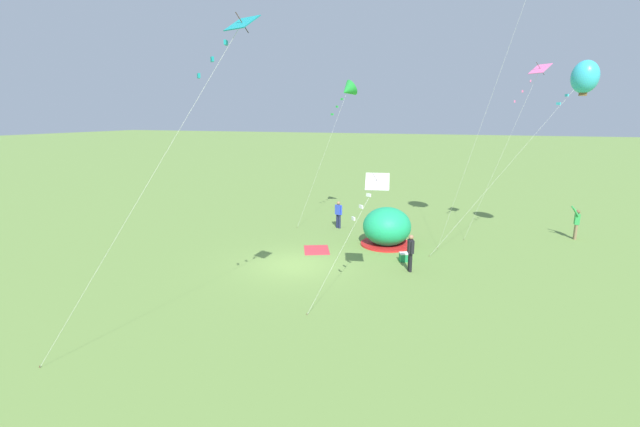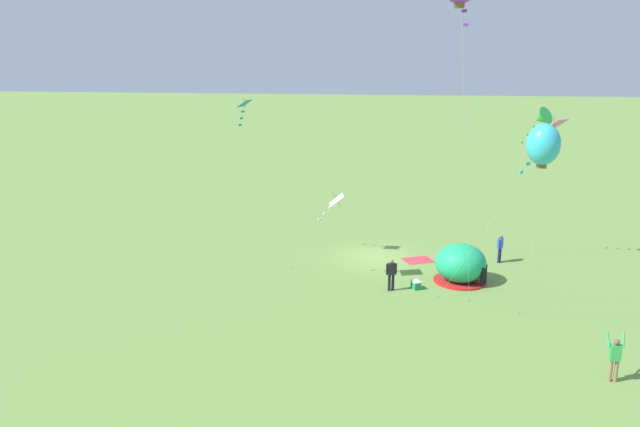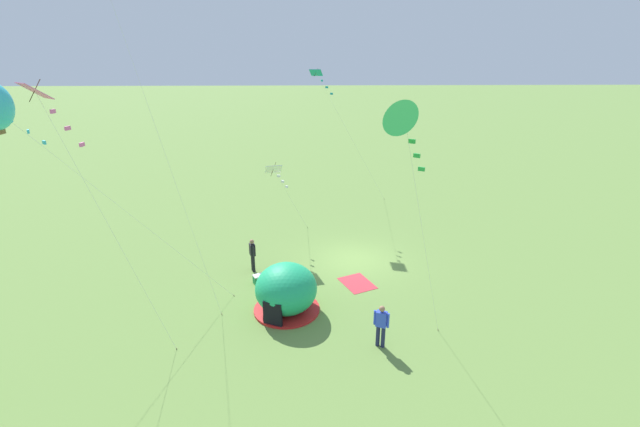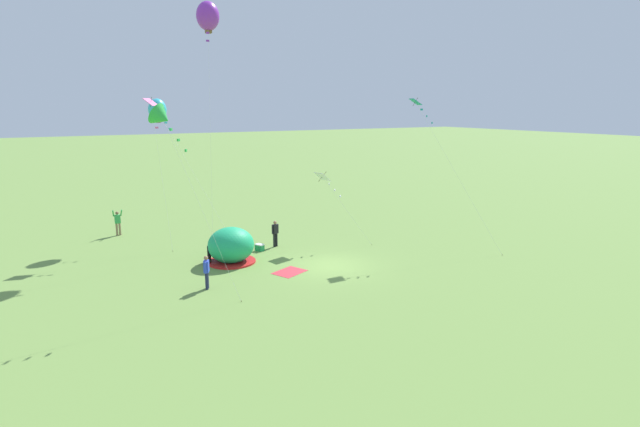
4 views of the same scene
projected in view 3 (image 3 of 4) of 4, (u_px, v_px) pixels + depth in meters
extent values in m
plane|color=olive|center=(355.00, 260.00, 22.79)|extent=(300.00, 300.00, 0.00)
ellipsoid|color=#1EAD6B|center=(286.00, 288.00, 17.90)|extent=(2.70, 2.60, 2.10)
cylinder|color=red|center=(287.00, 309.00, 18.24)|extent=(2.81, 2.81, 0.10)
cube|color=black|center=(273.00, 315.00, 16.95)|extent=(0.43, 0.78, 1.10)
cube|color=#CC333D|center=(357.00, 283.00, 20.42)|extent=(2.08, 1.87, 0.01)
cube|color=#1E8C4C|center=(259.00, 280.00, 20.36)|extent=(0.56, 0.63, 0.38)
cube|color=white|center=(259.00, 276.00, 20.29)|extent=(0.57, 0.64, 0.06)
cylinder|color=black|center=(254.00, 264.00, 21.38)|extent=(0.15, 0.15, 0.88)
cylinder|color=black|center=(253.00, 262.00, 21.56)|extent=(0.15, 0.15, 0.88)
cube|color=black|center=(252.00, 250.00, 21.21)|extent=(0.44, 0.36, 0.60)
sphere|color=#9E7051|center=(252.00, 242.00, 21.07)|extent=(0.22, 0.22, 0.22)
cylinder|color=black|center=(254.00, 252.00, 21.00)|extent=(0.09, 0.09, 0.58)
cylinder|color=black|center=(251.00, 248.00, 21.43)|extent=(0.09, 0.09, 0.58)
cylinder|color=#1E2347|center=(378.00, 335.00, 15.88)|extent=(0.15, 0.15, 0.88)
cylinder|color=#1E2347|center=(383.00, 337.00, 15.80)|extent=(0.15, 0.15, 0.88)
cube|color=blue|center=(381.00, 319.00, 15.59)|extent=(0.38, 0.45, 0.60)
sphere|color=#9E7051|center=(382.00, 309.00, 15.44)|extent=(0.22, 0.22, 0.22)
cylinder|color=blue|center=(375.00, 317.00, 15.68)|extent=(0.09, 0.09, 0.58)
cylinder|color=blue|center=(388.00, 321.00, 15.49)|extent=(0.09, 0.09, 0.58)
cylinder|color=silver|center=(159.00, 136.00, 16.04)|extent=(1.54, 3.82, 14.72)
cylinder|color=brown|center=(222.00, 314.00, 17.91)|extent=(0.03, 0.03, 0.06)
cylinder|color=silver|center=(354.00, 142.00, 29.50)|extent=(2.94, 5.25, 9.26)
cylinder|color=brown|center=(384.00, 199.00, 32.55)|extent=(0.03, 0.03, 0.06)
cube|color=teal|center=(316.00, 73.00, 26.44)|extent=(0.81, 0.88, 0.41)
cylinder|color=#332314|center=(316.00, 72.00, 26.44)|extent=(0.18, 0.29, 0.50)
cube|color=teal|center=(322.00, 81.00, 26.82)|extent=(0.21, 0.11, 0.12)
cube|color=teal|center=(327.00, 87.00, 27.14)|extent=(0.19, 0.18, 0.12)
cube|color=teal|center=(331.00, 94.00, 27.46)|extent=(0.19, 0.18, 0.12)
cylinder|color=silver|center=(425.00, 246.00, 14.20)|extent=(2.56, 2.47, 8.49)
cylinder|color=brown|center=(438.00, 330.00, 16.89)|extent=(0.03, 0.03, 0.06)
cone|color=green|center=(406.00, 123.00, 11.50)|extent=(1.52, 1.52, 1.24)
cube|color=green|center=(412.00, 141.00, 11.97)|extent=(0.16, 0.20, 0.12)
cube|color=green|center=(417.00, 156.00, 12.37)|extent=(0.18, 0.19, 0.12)
cube|color=green|center=(421.00, 169.00, 12.77)|extent=(0.15, 0.20, 0.12)
cylinder|color=silver|center=(135.00, 219.00, 16.28)|extent=(3.09, 6.42, 8.74)
cylinder|color=brown|center=(234.00, 295.00, 19.33)|extent=(0.03, 0.03, 0.06)
cube|color=#33B7D1|center=(12.00, 120.00, 13.58)|extent=(0.21, 0.14, 0.12)
cube|color=#33B7D1|center=(28.00, 131.00, 13.87)|extent=(0.20, 0.15, 0.12)
cube|color=#33B7D1|center=(44.00, 142.00, 14.17)|extent=(0.18, 0.19, 0.12)
cylinder|color=silver|center=(114.00, 236.00, 14.10)|extent=(0.13, 3.00, 9.24)
cylinder|color=brown|center=(177.00, 349.00, 15.79)|extent=(0.03, 0.03, 0.06)
cube|color=pink|center=(35.00, 91.00, 12.41)|extent=(1.08, 1.09, 0.49)
cylinder|color=#332314|center=(35.00, 90.00, 12.41)|extent=(0.04, 0.46, 0.65)
cube|color=pink|center=(53.00, 111.00, 12.64)|extent=(0.20, 0.07, 0.12)
cube|color=pink|center=(68.00, 128.00, 12.83)|extent=(0.21, 0.10, 0.12)
cube|color=pink|center=(82.00, 145.00, 13.03)|extent=(0.21, 0.09, 0.12)
cylinder|color=silver|center=(292.00, 201.00, 24.99)|extent=(2.75, 1.82, 4.52)
cylinder|color=brown|center=(307.00, 227.00, 27.07)|extent=(0.03, 0.03, 0.06)
cube|color=white|center=(273.00, 169.00, 22.89)|extent=(0.88, 1.02, 0.57)
cylinder|color=#332314|center=(273.00, 169.00, 22.89)|extent=(0.46, 0.31, 0.67)
cube|color=white|center=(278.00, 176.00, 23.40)|extent=(0.15, 0.20, 0.12)
cube|color=white|center=(283.00, 181.00, 23.84)|extent=(0.18, 0.19, 0.12)
cube|color=white|center=(287.00, 187.00, 24.27)|extent=(0.19, 0.18, 0.12)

